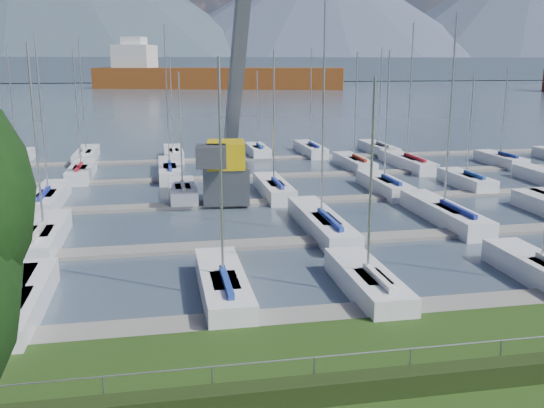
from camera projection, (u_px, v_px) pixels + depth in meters
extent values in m
cube|color=#425161|center=(168.00, 85.00, 266.94)|extent=(800.00, 540.00, 0.20)
cube|color=black|center=(351.00, 387.00, 17.69)|extent=(80.00, 0.70, 0.70)
cylinder|color=#92939A|center=(347.00, 354.00, 17.88)|extent=(80.00, 0.04, 0.04)
cube|color=#425060|center=(165.00, 69.00, 332.44)|extent=(900.00, 80.00, 12.00)
cone|color=#475068|center=(321.00, 13.00, 420.52)|extent=(300.00, 300.00, 85.00)
cone|color=#444E63|center=(534.00, 7.00, 459.14)|extent=(320.00, 320.00, 100.00)
cube|color=slate|center=(300.00, 317.00, 23.94)|extent=(90.00, 1.60, 0.25)
cube|color=slate|center=(259.00, 244.00, 33.51)|extent=(90.00, 1.60, 0.25)
cube|color=slate|center=(235.00, 204.00, 43.07)|extent=(90.00, 1.60, 0.25)
cube|color=slate|center=(221.00, 178.00, 52.64)|extent=(90.00, 1.60, 0.25)
cube|color=slate|center=(211.00, 160.00, 62.20)|extent=(90.00, 1.60, 0.25)
cube|color=#575A5E|center=(226.00, 184.00, 43.00)|extent=(3.53, 3.53, 2.60)
cube|color=gold|center=(226.00, 154.00, 42.52)|extent=(2.95, 3.66, 1.80)
cube|color=#5C5F63|center=(241.00, 25.00, 45.09)|extent=(1.75, 11.26, 19.89)
cube|color=#58595F|center=(211.00, 156.00, 40.34)|extent=(2.23, 2.40, 1.40)
cube|color=brown|center=(219.00, 81.00, 231.15)|extent=(95.30, 45.66, 10.00)
cube|color=silver|center=(135.00, 61.00, 233.28)|extent=(17.58, 17.58, 12.00)
cube|color=silver|center=(134.00, 42.00, 231.68)|extent=(10.04, 10.04, 4.00)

